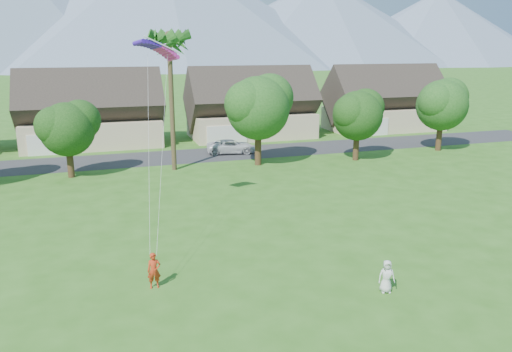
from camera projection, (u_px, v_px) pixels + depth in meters
name	position (u px, v px, depth m)	size (l,w,h in m)	color
ground	(330.00, 323.00, 20.60)	(500.00, 500.00, 0.00)	#2D6019
street	(186.00, 156.00, 51.92)	(90.00, 7.00, 0.01)	#2D2D30
kite_flyer	(154.00, 271.00, 23.40)	(0.63, 0.42, 1.74)	#B63014
watcher	(387.00, 276.00, 22.99)	(0.77, 0.50, 1.58)	silver
parked_car	(231.00, 146.00, 53.21)	(2.43, 5.27, 1.47)	silver
mountain_ridge	(126.00, 11.00, 255.93)	(540.00, 240.00, 70.00)	slate
houses_row	(175.00, 113.00, 59.49)	(72.75, 8.19, 8.86)	beige
tree_row	(183.00, 118.00, 44.75)	(62.27, 6.67, 8.45)	#47301C
fan_palm	(169.00, 38.00, 43.30)	(3.00, 3.00, 13.80)	#4C3D26
parafoil_kite	(157.00, 47.00, 30.14)	(3.02, 1.48, 0.50)	#3C16A8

